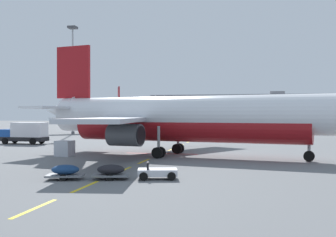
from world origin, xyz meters
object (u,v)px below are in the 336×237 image
airliner_foreground (182,118)px  apron_light_mast_near (73,67)px  uld_cargo_container (65,148)px  baggage_train (111,171)px  airliner_mid_left (121,117)px  catering_truck (25,133)px

airliner_foreground → apron_light_mast_near: bearing=126.5°
uld_cargo_container → apron_light_mast_near: 50.71m
baggage_train → airliner_mid_left: bearing=107.4°
baggage_train → uld_cargo_container: size_ratio=5.09×
airliner_mid_left → catering_truck: bearing=-97.1°
baggage_train → uld_cargo_container: bearing=125.9°
baggage_train → apron_light_mast_near: bearing=116.7°
airliner_mid_left → apron_light_mast_near: size_ratio=1.33×
airliner_foreground → catering_truck: airliner_foreground is taller
airliner_mid_left → uld_cargo_container: 49.17m
airliner_mid_left → uld_cargo_container: size_ratio=18.29×
airliner_foreground → uld_cargo_container: size_ratio=20.25×
airliner_mid_left → catering_truck: (-4.09, -32.86, -2.00)m
airliner_foreground → uld_cargo_container: bearing=-168.9°
baggage_train → apron_light_mast_near: (-29.31, 58.24, 14.25)m
airliner_mid_left → apron_light_mast_near: bearing=-160.8°
airliner_mid_left → apron_light_mast_near: 15.33m
airliner_foreground → baggage_train: size_ratio=3.98×
catering_truck → apron_light_mast_near: bearing=101.3°
airliner_mid_left → baggage_train: airliner_mid_left is taller
catering_truck → apron_light_mast_near: size_ratio=0.30×
airliner_foreground → airliner_mid_left: airliner_foreground is taller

